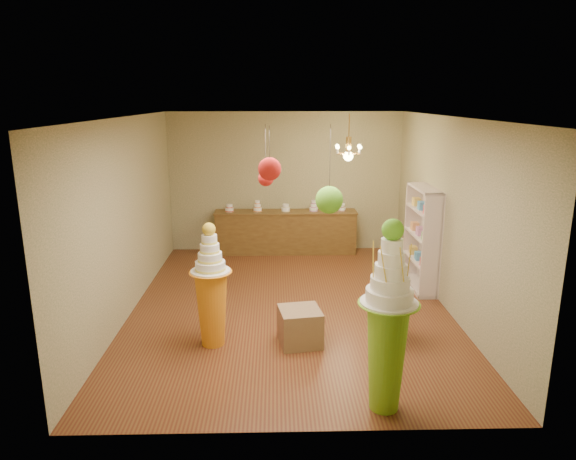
{
  "coord_description": "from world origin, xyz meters",
  "views": [
    {
      "loc": [
        -0.23,
        -7.76,
        3.27
      ],
      "look_at": [
        -0.03,
        0.0,
        1.27
      ],
      "focal_mm": 32.0,
      "sensor_mm": 36.0,
      "label": 1
    }
  ],
  "objects_px": {
    "pedestal_green": "(387,333)",
    "round_table": "(390,312)",
    "pedestal_orange": "(212,297)",
    "sideboard": "(286,231)"
  },
  "relations": [
    {
      "from": "pedestal_green",
      "to": "pedestal_orange",
      "type": "xyz_separation_m",
      "value": [
        -2.03,
        1.55,
        -0.2
      ]
    },
    {
      "from": "round_table",
      "to": "pedestal_green",
      "type": "bearing_deg",
      "value": -104.26
    },
    {
      "from": "pedestal_green",
      "to": "sideboard",
      "type": "distance_m",
      "value": 5.91
    },
    {
      "from": "pedestal_green",
      "to": "sideboard",
      "type": "relative_size",
      "value": 0.7
    },
    {
      "from": "pedestal_orange",
      "to": "sideboard",
      "type": "xyz_separation_m",
      "value": [
        1.09,
        4.27,
        -0.2
      ]
    },
    {
      "from": "pedestal_green",
      "to": "round_table",
      "type": "xyz_separation_m",
      "value": [
        0.39,
        1.54,
        -0.44
      ]
    },
    {
      "from": "pedestal_orange",
      "to": "sideboard",
      "type": "distance_m",
      "value": 4.41
    },
    {
      "from": "pedestal_green",
      "to": "round_table",
      "type": "distance_m",
      "value": 1.65
    },
    {
      "from": "sideboard",
      "to": "round_table",
      "type": "relative_size",
      "value": 4.43
    },
    {
      "from": "pedestal_orange",
      "to": "round_table",
      "type": "height_order",
      "value": "pedestal_orange"
    }
  ]
}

